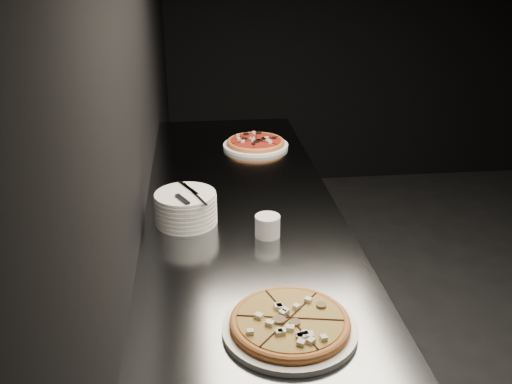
{
  "coord_description": "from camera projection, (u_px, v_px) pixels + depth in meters",
  "views": [
    {
      "loc": [
        -2.29,
        -1.96,
        1.86
      ],
      "look_at": [
        -2.08,
        -0.02,
        1.0
      ],
      "focal_mm": 40.0,
      "sensor_mm": 36.0,
      "label": 1
    }
  ],
  "objects": [
    {
      "name": "ramekin",
      "position": [
        268.0,
        225.0,
        1.97
      ],
      "size": [
        0.09,
        0.09,
        0.08
      ],
      "color": "silver",
      "rests_on": "counter"
    },
    {
      "name": "wall_left",
      "position": [
        133.0,
        89.0,
        1.95
      ],
      "size": [
        0.02,
        5.0,
        2.8
      ],
      "primitive_type": "cube",
      "color": "black",
      "rests_on": "floor"
    },
    {
      "name": "wall_back",
      "position": [
        483.0,
        7.0,
        4.48
      ],
      "size": [
        5.0,
        0.02,
        2.8
      ],
      "primitive_type": "cube",
      "color": "black",
      "rests_on": "floor"
    },
    {
      "name": "cutlery",
      "position": [
        188.0,
        194.0,
        2.02
      ],
      "size": [
        0.09,
        0.23,
        0.01
      ],
      "rotation": [
        0.0,
        0.0,
        0.47
      ],
      "color": "silver",
      "rests_on": "plate_stack"
    },
    {
      "name": "pizza_tomato",
      "position": [
        256.0,
        143.0,
        2.85
      ],
      "size": [
        0.37,
        0.37,
        0.04
      ],
      "rotation": [
        0.0,
        0.0,
        0.34
      ],
      "color": "white",
      "rests_on": "counter"
    },
    {
      "name": "pizza_mushroom",
      "position": [
        290.0,
        324.0,
        1.49
      ],
      "size": [
        0.37,
        0.37,
        0.04
      ],
      "rotation": [
        0.0,
        0.0,
        -0.19
      ],
      "color": "white",
      "rests_on": "counter"
    },
    {
      "name": "counter",
      "position": [
        243.0,
        310.0,
        2.36
      ],
      "size": [
        0.74,
        2.44,
        0.92
      ],
      "color": "slate",
      "rests_on": "floor"
    },
    {
      "name": "plate_stack",
      "position": [
        186.0,
        208.0,
        2.06
      ],
      "size": [
        0.22,
        0.22,
        0.12
      ],
      "color": "white",
      "rests_on": "counter"
    }
  ]
}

